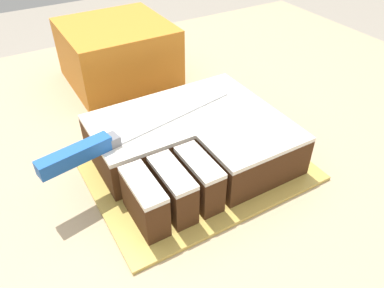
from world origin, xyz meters
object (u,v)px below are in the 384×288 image
(knife, at_px, (100,145))
(storage_box, at_px, (118,53))
(cake_board, at_px, (192,162))
(cake, at_px, (193,142))

(knife, relative_size, storage_box, 1.54)
(cake_board, distance_m, cake, 0.04)
(storage_box, bearing_deg, knife, -115.10)
(cake_board, xyz_separation_m, knife, (-0.14, 0.01, 0.08))
(cake, relative_size, knife, 0.86)
(knife, bearing_deg, cake, -14.75)
(cake_board, height_order, cake, cake)
(cake_board, height_order, knife, knife)
(cake_board, relative_size, cake, 1.18)
(cake, distance_m, knife, 0.16)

